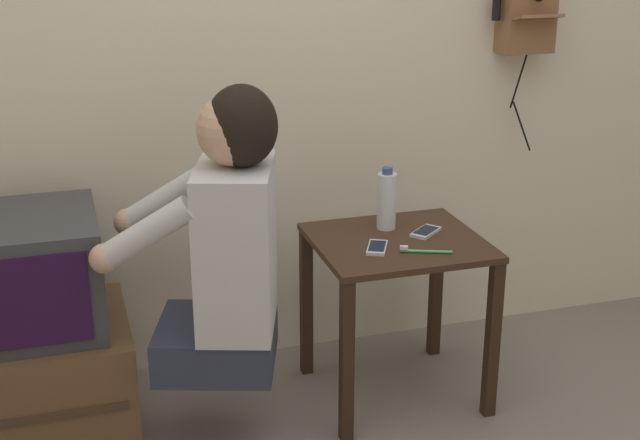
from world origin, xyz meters
The scene contains 10 objects.
wall_back centered at (0.00, 1.10, 1.27)m, with size 6.80×0.05×2.55m.
side_table centered at (0.35, 0.63, 0.47)m, with size 0.56×0.51×0.58m.
person centered at (-0.25, 0.51, 0.70)m, with size 0.59×0.50×0.89m.
tv_stand centered at (-0.88, 0.73, 0.19)m, with size 0.67×0.54×0.39m.
television centered at (-0.86, 0.74, 0.57)m, with size 0.49×0.48×0.36m.
wall_phone_antique centered at (0.99, 1.01, 1.31)m, with size 0.24×0.19×0.79m.
cell_phone_held centered at (0.25, 0.57, 0.59)m, with size 0.11×0.14×0.01m.
cell_phone_spare centered at (0.46, 0.66, 0.59)m, with size 0.13×0.13×0.01m.
water_bottle centered at (0.35, 0.75, 0.68)m, with size 0.07×0.07×0.22m.
toothbrush centered at (0.38, 0.50, 0.59)m, with size 0.16×0.07×0.02m.
Camera 1 is at (-0.71, -1.95, 1.65)m, focal length 50.00 mm.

